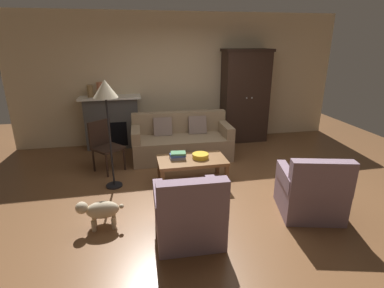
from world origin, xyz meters
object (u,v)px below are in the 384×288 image
(coffee_table, at_px, (192,162))
(armchair_near_left, at_px, (189,215))
(mantel_vase_bronze, at_px, (90,91))
(floor_lamp, at_px, (106,95))
(mantel_vase_terracotta, at_px, (100,89))
(fireplace, at_px, (112,122))
(fruit_bowl, at_px, (200,156))
(dog, at_px, (100,210))
(armoire, at_px, (245,96))
(side_chair_wooden, at_px, (104,143))
(couch, at_px, (181,142))
(armchair_near_right, at_px, (311,193))
(book_stack, at_px, (178,156))

(coffee_table, distance_m, armchair_near_left, 1.47)
(mantel_vase_bronze, height_order, floor_lamp, floor_lamp)
(mantel_vase_bronze, xyz_separation_m, mantel_vase_terracotta, (0.20, 0.00, 0.03))
(fireplace, distance_m, fruit_bowl, 2.52)
(dog, bearing_deg, mantel_vase_bronze, 96.40)
(armoire, distance_m, mantel_vase_bronze, 3.34)
(fruit_bowl, bearing_deg, side_chair_wooden, 152.06)
(side_chair_wooden, bearing_deg, mantel_vase_bronze, 103.79)
(armchair_near_left, bearing_deg, fireplace, 106.05)
(floor_lamp, bearing_deg, couch, 39.22)
(fireplace, height_order, armchair_near_right, fireplace)
(coffee_table, relative_size, fruit_bowl, 4.15)
(fireplace, bearing_deg, armchair_near_left, -73.95)
(armchair_near_left, relative_size, side_chair_wooden, 0.98)
(coffee_table, height_order, mantel_vase_bronze, mantel_vase_bronze)
(book_stack, relative_size, mantel_vase_bronze, 1.06)
(armchair_near_left, bearing_deg, mantel_vase_bronze, 111.75)
(armchair_near_right, bearing_deg, side_chair_wooden, 143.41)
(mantel_vase_bronze, bearing_deg, mantel_vase_terracotta, 0.00)
(fireplace, distance_m, armchair_near_right, 4.26)
(fireplace, xyz_separation_m, couch, (1.35, -0.88, -0.25))
(armchair_near_right, bearing_deg, dog, 175.17)
(dog, bearing_deg, armchair_near_right, -4.83)
(floor_lamp, bearing_deg, book_stack, -3.52)
(fruit_bowl, xyz_separation_m, mantel_vase_bronze, (-1.85, 2.03, 0.79))
(fruit_bowl, distance_m, armchair_near_left, 1.52)
(couch, bearing_deg, fireplace, 147.00)
(armchair_near_right, relative_size, side_chair_wooden, 1.04)
(fireplace, xyz_separation_m, book_stack, (1.11, -1.99, -0.10))
(coffee_table, relative_size, mantel_vase_terracotta, 3.67)
(dog, bearing_deg, book_stack, 42.82)
(book_stack, bearing_deg, coffee_table, -15.36)
(side_chair_wooden, xyz_separation_m, dog, (0.05, -1.84, -0.27))
(armoire, height_order, coffee_table, armoire)
(mantel_vase_terracotta, bearing_deg, dog, -87.35)
(armchair_near_right, height_order, dog, armchair_near_right)
(side_chair_wooden, distance_m, dog, 1.86)
(couch, bearing_deg, armchair_near_right, -60.79)
(mantel_vase_bronze, distance_m, armchair_near_right, 4.58)
(fruit_bowl, relative_size, mantel_vase_bronze, 1.07)
(side_chair_wooden, bearing_deg, fruit_bowl, -27.94)
(fruit_bowl, xyz_separation_m, side_chair_wooden, (-1.56, 0.83, 0.05))
(mantel_vase_bronze, relative_size, floor_lamp, 0.15)
(fruit_bowl, bearing_deg, book_stack, 171.58)
(mantel_vase_bronze, relative_size, side_chair_wooden, 0.28)
(armchair_near_left, distance_m, side_chair_wooden, 2.52)
(armoire, relative_size, book_stack, 7.76)
(armoire, relative_size, mantel_vase_bronze, 8.26)
(floor_lamp, distance_m, dog, 1.67)
(mantel_vase_bronze, distance_m, armchair_near_left, 3.84)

